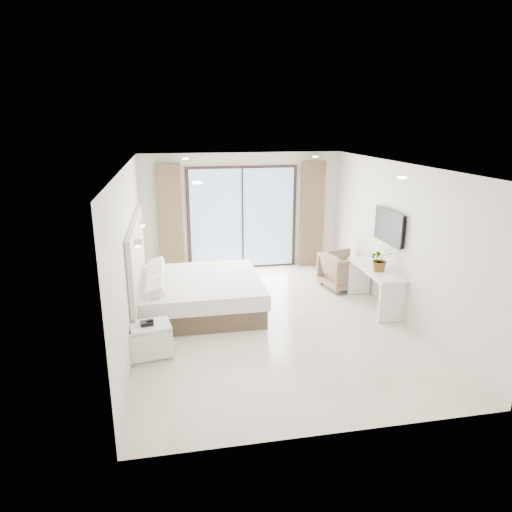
% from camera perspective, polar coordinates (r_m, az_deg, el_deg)
% --- Properties ---
extents(ground, '(6.20, 6.20, 0.00)m').
position_cam_1_polar(ground, '(8.12, 1.80, -8.03)').
color(ground, beige).
rests_on(ground, ground).
extents(room_shell, '(4.62, 6.22, 2.72)m').
position_cam_1_polar(room_shell, '(8.35, -0.66, 4.12)').
color(room_shell, silver).
rests_on(room_shell, ground).
extents(bed, '(2.21, 2.11, 0.76)m').
position_cam_1_polar(bed, '(8.46, -7.16, -4.76)').
color(bed, brown).
rests_on(bed, ground).
extents(nightstand, '(0.63, 0.55, 0.52)m').
position_cam_1_polar(nightstand, '(7.02, -12.95, -10.26)').
color(nightstand, white).
rests_on(nightstand, ground).
extents(phone, '(0.21, 0.18, 0.06)m').
position_cam_1_polar(phone, '(6.88, -13.51, -8.18)').
color(phone, black).
rests_on(phone, nightstand).
extents(console_desk, '(0.48, 1.54, 0.77)m').
position_cam_1_polar(console_desk, '(8.76, 14.66, -2.79)').
color(console_desk, white).
rests_on(console_desk, ground).
extents(plant, '(0.41, 0.45, 0.34)m').
position_cam_1_polar(plant, '(8.52, 15.27, -0.71)').
color(plant, '#33662D').
rests_on(plant, console_desk).
extents(armchair, '(0.90, 0.94, 0.82)m').
position_cam_1_polar(armchair, '(9.69, 10.85, -1.60)').
color(armchair, '#91745F').
rests_on(armchair, ground).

